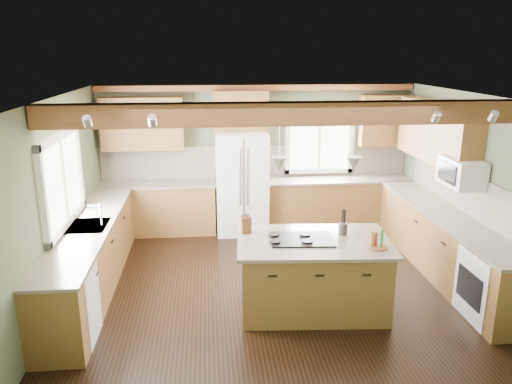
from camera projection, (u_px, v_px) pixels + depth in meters
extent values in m
plane|color=black|center=(274.00, 282.00, 7.07)|extent=(5.60, 5.60, 0.00)
plane|color=silver|center=(276.00, 96.00, 6.36)|extent=(5.60, 5.60, 0.00)
plane|color=#4B563D|center=(256.00, 156.00, 9.11)|extent=(5.60, 0.00, 5.60)
plane|color=#4B563D|center=(61.00, 200.00, 6.45)|extent=(0.00, 5.00, 5.00)
plane|color=#4B563D|center=(473.00, 188.00, 6.98)|extent=(0.00, 5.00, 5.00)
cube|color=#5B2C1A|center=(285.00, 114.00, 5.66)|extent=(5.55, 0.26, 0.26)
cube|color=#5B2C1A|center=(257.00, 88.00, 8.67)|extent=(5.55, 0.20, 0.10)
cube|color=brown|center=(257.00, 161.00, 9.12)|extent=(5.58, 0.03, 0.58)
cube|color=brown|center=(469.00, 194.00, 7.05)|extent=(0.03, 3.70, 0.58)
cube|color=brown|center=(158.00, 209.00, 8.89)|extent=(2.02, 0.60, 0.88)
cube|color=#4F463A|center=(157.00, 184.00, 8.76)|extent=(2.06, 0.64, 0.04)
cube|color=brown|center=(338.00, 204.00, 9.20)|extent=(2.62, 0.60, 0.88)
cube|color=#4F463A|center=(339.00, 179.00, 9.07)|extent=(2.66, 0.64, 0.04)
cube|color=brown|center=(91.00, 259.00, 6.76)|extent=(0.60, 3.70, 0.88)
cube|color=#4F463A|center=(88.00, 227.00, 6.64)|extent=(0.64, 3.74, 0.04)
cube|color=brown|center=(444.00, 245.00, 7.24)|extent=(0.60, 3.70, 0.88)
cube|color=#4F463A|center=(448.00, 215.00, 7.11)|extent=(0.64, 3.74, 0.04)
cube|color=brown|center=(143.00, 124.00, 8.58)|extent=(1.40, 0.35, 0.90)
cube|color=brown|center=(240.00, 111.00, 8.68)|extent=(0.96, 0.35, 0.70)
cube|color=brown|center=(437.00, 132.00, 7.65)|extent=(0.35, 2.20, 0.90)
cube|color=brown|center=(384.00, 120.00, 8.98)|extent=(0.90, 0.35, 0.90)
cube|color=white|center=(61.00, 180.00, 6.43)|extent=(0.04, 1.60, 1.05)
cube|color=white|center=(319.00, 142.00, 9.13)|extent=(1.10, 0.04, 1.00)
cube|color=#262628|center=(88.00, 226.00, 6.64)|extent=(0.50, 0.65, 0.03)
cylinder|color=#B2B2B7|center=(101.00, 216.00, 6.61)|extent=(0.02, 0.02, 0.28)
cube|color=white|center=(67.00, 306.00, 5.52)|extent=(0.60, 0.60, 0.84)
cube|color=white|center=(493.00, 286.00, 5.99)|extent=(0.60, 0.72, 0.84)
cube|color=white|center=(462.00, 172.00, 6.84)|extent=(0.40, 0.70, 0.38)
cone|color=#B2B2B7|center=(279.00, 164.00, 5.85)|extent=(0.18, 0.18, 0.16)
cone|color=#B2B2B7|center=(354.00, 164.00, 5.87)|extent=(0.18, 0.18, 0.16)
cube|color=white|center=(242.00, 183.00, 8.83)|extent=(0.90, 0.74, 1.80)
cube|color=olive|center=(313.00, 276.00, 6.25)|extent=(1.83, 1.20, 0.88)
cube|color=#4F463A|center=(314.00, 242.00, 6.12)|extent=(1.96, 1.33, 0.04)
cube|color=black|center=(302.00, 239.00, 6.11)|extent=(0.80, 0.56, 0.02)
cube|color=brown|center=(246.00, 225.00, 6.34)|extent=(0.15, 0.12, 0.21)
cylinder|color=#3E3631|center=(343.00, 229.00, 6.29)|extent=(0.14, 0.14, 0.15)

